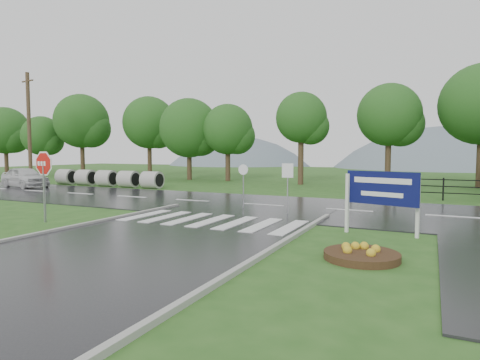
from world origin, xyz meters
The scene contains 15 objects.
ground centered at (0.00, 0.00, 0.00)m, with size 120.00×120.00×0.00m, color #2A571D.
main_road centered at (0.00, 10.00, 0.00)m, with size 90.00×8.00×0.04m, color black.
crosswalk centered at (0.00, 5.00, 0.06)m, with size 6.50×2.80×0.02m.
curb_right centered at (3.55, -4.00, 0.00)m, with size 0.15×24.00×0.12m, color #A3A39B.
fence_west centered at (7.75, 16.00, 0.72)m, with size 9.58×0.08×1.20m.
hills centered at (3.49, 65.00, -15.54)m, with size 102.00×48.00×48.00m.
treeline centered at (1.00, 24.00, 0.00)m, with size 83.20×5.20×10.00m.
culvert_pipes centered at (-14.72, 15.00, 0.60)m, with size 9.70×1.20×1.20m.
stop_sign centered at (-5.44, 2.37, 1.91)m, with size 1.22×0.09×2.75m.
estate_billboard centered at (5.82, 5.30, 1.35)m, with size 2.17×0.67×1.96m.
flower_bed centered at (5.75, 2.15, 0.13)m, with size 1.78×1.78×0.36m.
reg_sign_small centered at (1.97, 7.73, 1.49)m, with size 0.47×0.07×2.10m.
reg_sign_round centered at (-0.44, 8.66, 1.29)m, with size 0.47×0.07×2.00m.
car_white centered at (-19.10, 11.53, 0.00)m, with size 4.41×1.77×1.50m, color silver.
utility_pole_west centered at (-23.78, 15.50, 4.70)m, with size 1.64×0.33×9.25m.
Camera 1 is at (7.21, -7.56, 2.55)m, focal length 30.00 mm.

